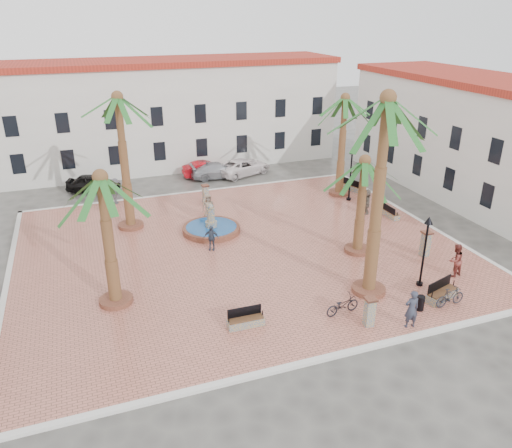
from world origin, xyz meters
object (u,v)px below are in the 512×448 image
object	(u,v)px
bench_e	(390,214)
pedestrian_north	(116,191)
fountain	(211,228)
lamppost_e	(351,166)
palm_s	(386,121)
cyclist_a	(412,309)
palm_ne	(345,110)
lamppost_s	(426,240)
bench_se	(442,294)
bollard_se	(370,311)
car_silver	(217,170)
pedestrian_fountain_a	(208,207)
car_white	(243,167)
bench_ne	(352,187)
bicycle_a	(342,305)
bicycle_b	(450,297)
car_red	(206,169)
car_black	(94,183)
palm_e	(364,174)
bollard_e	(426,243)
litter_bin	(420,303)
bollard_n	(206,194)
bench_s	(246,321)
palm_nw	(119,112)
cyclist_b	(455,260)
pedestrian_east	(367,201)

from	to	relation	value
bench_e	pedestrian_north	bearing A→B (deg)	62.43
fountain	lamppost_e	world-z (taller)	lamppost_e
palm_s	cyclist_a	size ratio (longest dim) A/B	5.41
palm_ne	lamppost_s	size ratio (longest dim) A/B	2.00
bench_se	bollard_se	xyz separation A→B (m)	(-4.63, -0.69, 0.45)
fountain	car_silver	world-z (taller)	fountain
pedestrian_fountain_a	car_white	xyz separation A→B (m)	(5.64, 9.23, -0.34)
bench_ne	cyclist_a	size ratio (longest dim) A/B	1.04
bicycle_a	bicycle_b	world-z (taller)	bicycle_b
car_white	car_red	bearing A→B (deg)	58.95
bench_ne	bicycle_b	size ratio (longest dim) A/B	1.17
bench_e	cyclist_a	bearing A→B (deg)	149.81
bench_ne	bollard_se	bearing A→B (deg)	135.21
bench_se	car_black	size ratio (longest dim) A/B	0.48
palm_s	bench_se	world-z (taller)	palm_s
bench_se	lamppost_e	distance (m)	14.52
palm_e	palm_s	bearing A→B (deg)	-113.51
palm_ne	bollard_se	world-z (taller)	palm_ne
bollard_e	litter_bin	world-z (taller)	bollard_e
palm_s	car_black	xyz separation A→B (m)	(-12.27, 21.20, -8.22)
palm_ne	bollard_n	size ratio (longest dim) A/B	5.51
pedestrian_north	bench_s	bearing A→B (deg)	-145.87
palm_ne	palm_nw	bearing A→B (deg)	-176.49
bench_s	bicycle_b	size ratio (longest dim) A/B	1.02
lamppost_e	bicycle_a	size ratio (longest dim) A/B	2.23
bicycle_a	bollard_e	bearing A→B (deg)	-70.72
bench_e	car_black	size ratio (longest dim) A/B	0.39
lamppost_e	litter_bin	distance (m)	15.31
bench_s	pedestrian_north	distance (m)	18.61
palm_e	bicycle_a	bearing A→B (deg)	-126.43
car_red	cyclist_a	bearing A→B (deg)	-171.11
bench_e	car_black	world-z (taller)	car_black
car_silver	bicycle_a	bearing A→B (deg)	-179.87
bollard_n	bollard_e	world-z (taller)	bollard_e
lamppost_e	litter_bin	xyz separation A→B (m)	(-4.37, -14.49, -2.34)
bench_se	bicycle_b	distance (m)	0.66
cyclist_b	car_white	xyz separation A→B (m)	(-4.82, 21.49, -0.37)
bench_se	car_red	bearing A→B (deg)	86.55
fountain	bollard_e	world-z (taller)	fountain
fountain	bollard_se	bearing A→B (deg)	-72.44
palm_nw	pedestrian_east	bearing A→B (deg)	-11.36
bollard_e	car_red	distance (m)	21.16
bollard_e	cyclist_a	xyz separation A→B (m)	(-5.16, -5.74, 0.14)
bollard_e	car_white	bearing A→B (deg)	104.30
palm_nw	bench_se	bearing A→B (deg)	-47.12
bollard_e	bicycle_a	bearing A→B (deg)	-153.59
bench_e	bollard_n	size ratio (longest dim) A/B	1.14
car_black	pedestrian_east	bearing A→B (deg)	-105.26
bench_s	car_silver	size ratio (longest dim) A/B	0.37
cyclist_b	bicycle_b	xyz separation A→B (m)	(-2.26, -2.41, -0.43)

